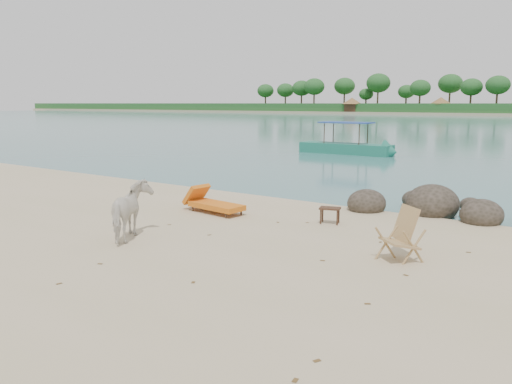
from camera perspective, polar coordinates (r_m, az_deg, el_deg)
boulders at (r=15.03m, az=21.14°, el=-1.81°), size 6.37×2.85×1.12m
cow at (r=11.84m, az=-14.01°, el=-2.27°), size 1.45×1.70×1.32m
side_table at (r=13.17m, az=8.43°, el=-2.82°), size 0.61×0.48×0.43m
lounge_chair at (r=14.31m, az=-4.55°, el=-1.27°), size 2.20×1.00×0.64m
deck_chair at (r=10.33m, az=16.13°, el=-4.91°), size 1.00×1.01×1.06m
boat_near at (r=32.40m, az=10.24°, el=7.29°), size 6.72×1.57×3.26m
dead_leaves at (r=10.32m, az=1.57°, el=-7.56°), size 7.06×6.89×0.00m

